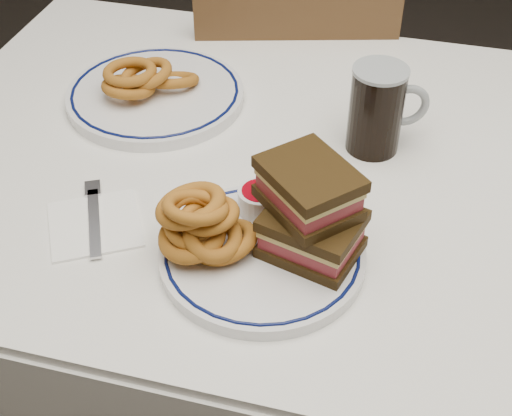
% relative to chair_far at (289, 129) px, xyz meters
% --- Properties ---
extents(dining_table, '(1.27, 0.87, 0.75)m').
position_rel_chair_far_xyz_m(dining_table, '(0.13, -0.48, 0.19)').
color(dining_table, silver).
rests_on(dining_table, floor).
extents(chair_far, '(0.48, 0.48, 0.85)m').
position_rel_chair_far_xyz_m(chair_far, '(0.00, 0.00, 0.00)').
color(chair_far, '#432915').
rests_on(chair_far, floor).
extents(main_plate, '(0.26, 0.26, 0.02)m').
position_rel_chair_far_xyz_m(main_plate, '(0.11, -0.70, 0.30)').
color(main_plate, white).
rests_on(main_plate, dining_table).
extents(reuben_sandwich, '(0.15, 0.15, 0.12)m').
position_rel_chair_far_xyz_m(reuben_sandwich, '(0.17, -0.68, 0.37)').
color(reuben_sandwich, black).
rests_on(reuben_sandwich, main_plate).
extents(onion_rings_main, '(0.13, 0.11, 0.11)m').
position_rel_chair_far_xyz_m(onion_rings_main, '(0.04, -0.72, 0.35)').
color(onion_rings_main, brown).
rests_on(onion_rings_main, main_plate).
extents(ketchup_ramekin, '(0.06, 0.06, 0.03)m').
position_rel_chair_far_xyz_m(ketchup_ramekin, '(0.09, -0.63, 0.33)').
color(ketchup_ramekin, white).
rests_on(ketchup_ramekin, main_plate).
extents(beer_mug, '(0.12, 0.08, 0.14)m').
position_rel_chair_far_xyz_m(beer_mug, '(0.22, -0.42, 0.36)').
color(beer_mug, black).
rests_on(beer_mug, dining_table).
extents(far_plate, '(0.30, 0.30, 0.02)m').
position_rel_chair_far_xyz_m(far_plate, '(-0.15, -0.38, 0.30)').
color(far_plate, white).
rests_on(far_plate, dining_table).
extents(onion_rings_far, '(0.15, 0.15, 0.07)m').
position_rel_chair_far_xyz_m(onion_rings_far, '(-0.17, -0.39, 0.33)').
color(onion_rings_far, brown).
rests_on(onion_rings_far, far_plate).
extents(napkin_fork, '(0.16, 0.17, 0.01)m').
position_rel_chair_far_xyz_m(napkin_fork, '(-0.12, -0.70, 0.29)').
color(napkin_fork, white).
rests_on(napkin_fork, dining_table).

